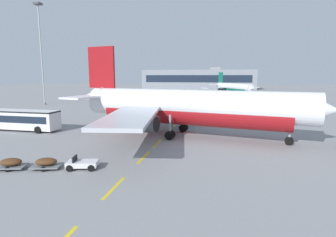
% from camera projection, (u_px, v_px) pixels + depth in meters
% --- Properties ---
extents(ground, '(400.00, 400.00, 0.00)m').
position_uv_depth(ground, '(299.00, 118.00, 51.83)').
color(ground, gray).
extents(apron_paint_markings, '(8.00, 93.84, 0.01)m').
position_uv_depth(apron_paint_markings, '(183.00, 117.00, 53.44)').
color(apron_paint_markings, yellow).
rests_on(apron_paint_markings, ground).
extents(airliner_foreground, '(34.67, 33.98, 12.20)m').
position_uv_depth(airliner_foreground, '(187.00, 107.00, 35.57)').
color(airliner_foreground, white).
rests_on(airliner_foreground, ground).
extents(airliner_mid_left, '(24.22, 25.73, 9.58)m').
position_uv_depth(airliner_mid_left, '(233.00, 87.00, 113.47)').
color(airliner_mid_left, white).
rests_on(airliner_mid_left, ground).
extents(apron_shuttle_bus, '(12.10, 3.28, 3.00)m').
position_uv_depth(apron_shuttle_bus, '(20.00, 119.00, 39.78)').
color(apron_shuttle_bus, silver).
rests_on(apron_shuttle_bus, ground).
extents(catering_truck, '(5.87, 7.16, 3.14)m').
position_uv_depth(catering_truck, '(246.00, 108.00, 53.46)').
color(catering_truck, black).
rests_on(catering_truck, ground).
extents(fuel_service_truck, '(7.31, 3.60, 3.14)m').
position_uv_depth(fuel_service_truck, '(141.00, 106.00, 57.47)').
color(fuel_service_truck, black).
rests_on(fuel_service_truck, ground).
extents(baggage_train, '(8.71, 3.41, 1.14)m').
position_uv_depth(baggage_train, '(47.00, 163.00, 23.34)').
color(baggage_train, silver).
rests_on(baggage_train, ground).
extents(uld_cargo_container, '(1.62, 1.58, 1.60)m').
position_uv_depth(uld_cargo_container, '(114.00, 123.00, 41.52)').
color(uld_cargo_container, '#B7BCC6').
rests_on(uld_cargo_container, ground).
extents(apron_light_mast_near, '(1.80, 1.80, 27.03)m').
position_uv_depth(apron_light_mast_near, '(40.00, 43.00, 72.81)').
color(apron_light_mast_near, slate).
rests_on(apron_light_mast_near, ground).
extents(terminal_satellite, '(66.41, 19.30, 13.01)m').
position_uv_depth(terminal_satellite, '(199.00, 79.00, 164.78)').
color(terminal_satellite, gray).
rests_on(terminal_satellite, ground).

